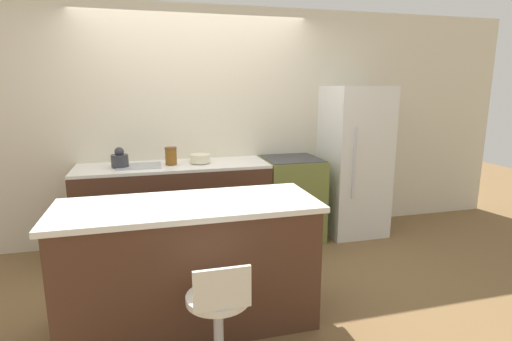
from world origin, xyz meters
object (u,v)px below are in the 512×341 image
at_px(stool_chair, 219,321).
at_px(kettle, 120,159).
at_px(refrigerator, 354,161).
at_px(oven_range, 291,198).
at_px(mixing_bowl, 200,158).

bearing_deg(stool_chair, kettle, 106.92).
bearing_deg(stool_chair, refrigerator, 46.25).
xyz_separation_m(oven_range, kettle, (-1.85, 0.00, 0.55)).
relative_size(kettle, mixing_bowl, 0.94).
bearing_deg(mixing_bowl, oven_range, -0.02).
xyz_separation_m(kettle, mixing_bowl, (0.81, 0.00, -0.03)).
height_order(oven_range, stool_chair, oven_range).
relative_size(refrigerator, stool_chair, 2.22).
distance_m(oven_range, mixing_bowl, 1.16).
height_order(oven_range, kettle, kettle).
distance_m(kettle, mixing_bowl, 0.81).
xyz_separation_m(refrigerator, mixing_bowl, (-1.81, 0.01, 0.12)).
relative_size(oven_range, kettle, 4.73).
bearing_deg(kettle, refrigerator, -0.14).
bearing_deg(kettle, mixing_bowl, 0.00).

